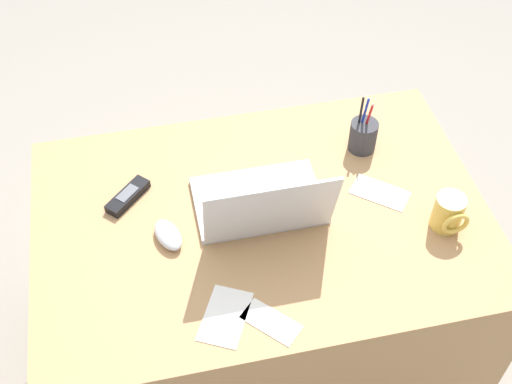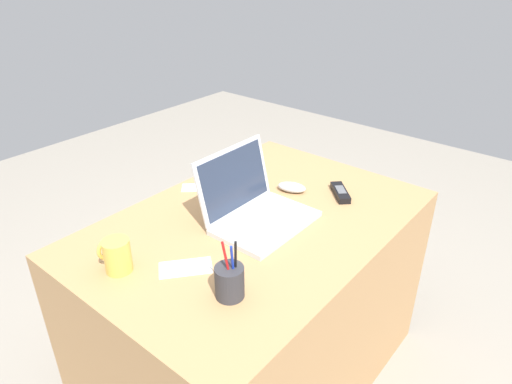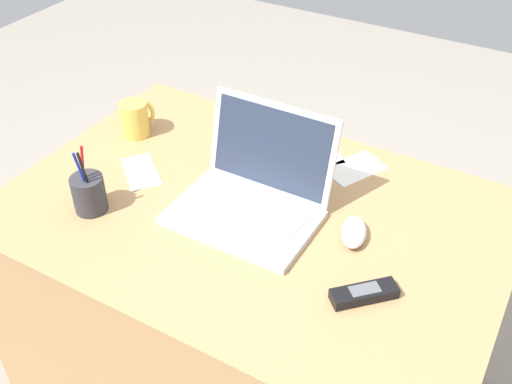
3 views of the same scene
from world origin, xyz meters
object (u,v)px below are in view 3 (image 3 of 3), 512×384
(computer_mouse, at_px, (354,232))
(cordless_phone, at_px, (364,294))
(coffee_mug_white, at_px, (136,118))
(pen_holder, at_px, (89,193))
(laptop, at_px, (250,193))

(computer_mouse, bearing_deg, cordless_phone, -78.87)
(coffee_mug_white, bearing_deg, cordless_phone, -18.44)
(cordless_phone, bearing_deg, computer_mouse, 119.36)
(cordless_phone, height_order, pen_holder, pen_holder)
(computer_mouse, distance_m, pen_holder, 0.64)
(laptop, relative_size, cordless_phone, 2.63)
(computer_mouse, height_order, coffee_mug_white, coffee_mug_white)
(laptop, height_order, computer_mouse, laptop)
(coffee_mug_white, height_order, pen_holder, pen_holder)
(coffee_mug_white, relative_size, cordless_phone, 0.78)
(computer_mouse, relative_size, coffee_mug_white, 1.08)
(computer_mouse, xyz_separation_m, pen_holder, (-0.60, -0.22, 0.03))
(laptop, distance_m, computer_mouse, 0.26)
(computer_mouse, xyz_separation_m, cordless_phone, (0.09, -0.16, -0.01))
(laptop, height_order, cordless_phone, laptop)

